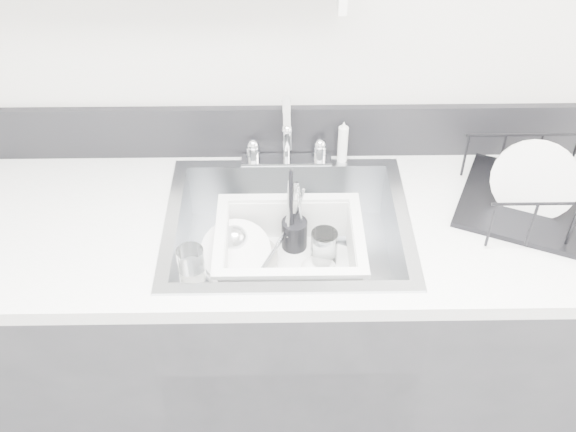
{
  "coord_description": "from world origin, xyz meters",
  "views": [
    {
      "loc": [
        -0.02,
        -0.13,
        2.08
      ],
      "look_at": [
        0.0,
        1.14,
        0.98
      ],
      "focal_mm": 42.0,
      "sensor_mm": 36.0,
      "label": 1
    }
  ],
  "objects_px": {
    "counter_run": "(288,334)",
    "wash_tub": "(289,253)",
    "sink": "(288,246)",
    "dish_rack": "(554,188)"
  },
  "relations": [
    {
      "from": "counter_run",
      "to": "wash_tub",
      "type": "xyz_separation_m",
      "value": [
        0.0,
        -0.02,
        0.37
      ]
    },
    {
      "from": "sink",
      "to": "dish_rack",
      "type": "relative_size",
      "value": 1.44
    },
    {
      "from": "counter_run",
      "to": "wash_tub",
      "type": "relative_size",
      "value": 8.29
    },
    {
      "from": "sink",
      "to": "dish_rack",
      "type": "height_order",
      "value": "dish_rack"
    },
    {
      "from": "counter_run",
      "to": "sink",
      "type": "height_order",
      "value": "sink"
    },
    {
      "from": "sink",
      "to": "dish_rack",
      "type": "xyz_separation_m",
      "value": [
        0.69,
        0.03,
        0.17
      ]
    },
    {
      "from": "counter_run",
      "to": "sink",
      "type": "xyz_separation_m",
      "value": [
        0.0,
        0.0,
        0.37
      ]
    },
    {
      "from": "counter_run",
      "to": "sink",
      "type": "relative_size",
      "value": 5.0
    },
    {
      "from": "wash_tub",
      "to": "dish_rack",
      "type": "bearing_deg",
      "value": 4.73
    },
    {
      "from": "wash_tub",
      "to": "dish_rack",
      "type": "xyz_separation_m",
      "value": [
        0.69,
        0.06,
        0.17
      ]
    }
  ]
}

